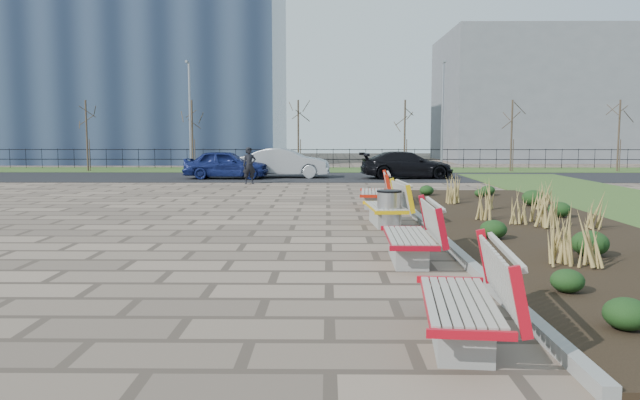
{
  "coord_description": "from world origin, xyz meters",
  "views": [
    {
      "loc": [
        1.64,
        -8.82,
        2.16
      ],
      "look_at": [
        1.5,
        3.0,
        0.9
      ],
      "focal_mm": 35.0,
      "sensor_mm": 36.0,
      "label": 1
    }
  ],
  "objects_px": {
    "litter_bin": "(389,210)",
    "car_blue": "(226,164)",
    "bench_b": "(408,233)",
    "bench_d": "(373,190)",
    "car_silver": "(285,163)",
    "lamp_west": "(190,118)",
    "pedestrian": "(249,166)",
    "lamp_east": "(442,118)",
    "car_black": "(407,165)",
    "bench_c": "(385,204)",
    "bench_a": "(459,296)"
  },
  "relations": [
    {
      "from": "pedestrian",
      "to": "lamp_east",
      "type": "relative_size",
      "value": 0.26
    },
    {
      "from": "bench_a",
      "to": "bench_d",
      "type": "xyz_separation_m",
      "value": [
        0.0,
        12.04,
        0.0
      ]
    },
    {
      "from": "car_black",
      "to": "car_blue",
      "type": "bearing_deg",
      "value": 87.06
    },
    {
      "from": "bench_d",
      "to": "car_black",
      "type": "relative_size",
      "value": 0.47
    },
    {
      "from": "bench_c",
      "to": "lamp_east",
      "type": "bearing_deg",
      "value": 72.02
    },
    {
      "from": "bench_d",
      "to": "car_black",
      "type": "distance_m",
      "value": 11.86
    },
    {
      "from": "car_silver",
      "to": "lamp_west",
      "type": "xyz_separation_m",
      "value": [
        -5.58,
        4.33,
        2.31
      ]
    },
    {
      "from": "litter_bin",
      "to": "lamp_east",
      "type": "bearing_deg",
      "value": 76.55
    },
    {
      "from": "bench_c",
      "to": "pedestrian",
      "type": "bearing_deg",
      "value": 107.33
    },
    {
      "from": "car_blue",
      "to": "lamp_east",
      "type": "xyz_separation_m",
      "value": [
        11.18,
        5.21,
        2.34
      ]
    },
    {
      "from": "bench_b",
      "to": "lamp_west",
      "type": "bearing_deg",
      "value": 111.49
    },
    {
      "from": "bench_a",
      "to": "car_silver",
      "type": "xyz_separation_m",
      "value": [
        -3.42,
        24.18,
        0.23
      ]
    },
    {
      "from": "litter_bin",
      "to": "car_blue",
      "type": "relative_size",
      "value": 0.22
    },
    {
      "from": "bench_a",
      "to": "bench_d",
      "type": "height_order",
      "value": "same"
    },
    {
      "from": "bench_a",
      "to": "car_silver",
      "type": "height_order",
      "value": "car_silver"
    },
    {
      "from": "lamp_east",
      "to": "bench_b",
      "type": "bearing_deg",
      "value": -101.57
    },
    {
      "from": "bench_c",
      "to": "pedestrian",
      "type": "xyz_separation_m",
      "value": [
        -4.72,
        12.06,
        0.29
      ]
    },
    {
      "from": "pedestrian",
      "to": "bench_a",
      "type": "bearing_deg",
      "value": -94.48
    },
    {
      "from": "pedestrian",
      "to": "car_silver",
      "type": "bearing_deg",
      "value": 53.29
    },
    {
      "from": "bench_d",
      "to": "car_blue",
      "type": "bearing_deg",
      "value": 122.29
    },
    {
      "from": "bench_a",
      "to": "litter_bin",
      "type": "bearing_deg",
      "value": 95.42
    },
    {
      "from": "lamp_west",
      "to": "car_black",
      "type": "bearing_deg",
      "value": -23.1
    },
    {
      "from": "litter_bin",
      "to": "car_blue",
      "type": "height_order",
      "value": "car_blue"
    },
    {
      "from": "bench_b",
      "to": "litter_bin",
      "type": "xyz_separation_m",
      "value": [
        0.06,
        3.74,
        -0.07
      ]
    },
    {
      "from": "bench_d",
      "to": "car_silver",
      "type": "distance_m",
      "value": 12.62
    },
    {
      "from": "bench_c",
      "to": "litter_bin",
      "type": "xyz_separation_m",
      "value": [
        0.06,
        -0.56,
        -0.07
      ]
    },
    {
      "from": "bench_b",
      "to": "lamp_west",
      "type": "relative_size",
      "value": 0.35
    },
    {
      "from": "lamp_west",
      "to": "lamp_east",
      "type": "distance_m",
      "value": 14.0
    },
    {
      "from": "bench_d",
      "to": "lamp_west",
      "type": "bearing_deg",
      "value": 122.21
    },
    {
      "from": "bench_c",
      "to": "bench_d",
      "type": "relative_size",
      "value": 1.0
    },
    {
      "from": "litter_bin",
      "to": "car_blue",
      "type": "distance_m",
      "value": 16.68
    },
    {
      "from": "car_silver",
      "to": "bench_d",
      "type": "bearing_deg",
      "value": -161.7
    },
    {
      "from": "litter_bin",
      "to": "lamp_west",
      "type": "xyz_separation_m",
      "value": [
        -9.06,
        20.68,
        2.61
      ]
    },
    {
      "from": "lamp_west",
      "to": "car_blue",
      "type": "bearing_deg",
      "value": -61.55
    },
    {
      "from": "car_blue",
      "to": "lamp_east",
      "type": "distance_m",
      "value": 12.55
    },
    {
      "from": "bench_b",
      "to": "bench_d",
      "type": "distance_m",
      "value": 7.94
    },
    {
      "from": "car_black",
      "to": "car_silver",
      "type": "bearing_deg",
      "value": 79.53
    },
    {
      "from": "car_blue",
      "to": "car_silver",
      "type": "bearing_deg",
      "value": -70.89
    },
    {
      "from": "bench_b",
      "to": "bench_d",
      "type": "relative_size",
      "value": 1.0
    },
    {
      "from": "bench_a",
      "to": "litter_bin",
      "type": "xyz_separation_m",
      "value": [
        0.06,
        7.84,
        -0.07
      ]
    },
    {
      "from": "bench_a",
      "to": "lamp_east",
      "type": "xyz_separation_m",
      "value": [
        5.0,
        28.52,
        2.54
      ]
    },
    {
      "from": "car_blue",
      "to": "lamp_west",
      "type": "height_order",
      "value": "lamp_west"
    },
    {
      "from": "litter_bin",
      "to": "lamp_west",
      "type": "bearing_deg",
      "value": 113.65
    },
    {
      "from": "bench_a",
      "to": "lamp_east",
      "type": "height_order",
      "value": "lamp_east"
    },
    {
      "from": "bench_b",
      "to": "lamp_east",
      "type": "xyz_separation_m",
      "value": [
        5.0,
        24.42,
        2.54
      ]
    },
    {
      "from": "bench_a",
      "to": "bench_b",
      "type": "relative_size",
      "value": 1.0
    },
    {
      "from": "bench_c",
      "to": "litter_bin",
      "type": "height_order",
      "value": "bench_c"
    },
    {
      "from": "car_blue",
      "to": "car_silver",
      "type": "height_order",
      "value": "car_silver"
    },
    {
      "from": "bench_d",
      "to": "lamp_east",
      "type": "distance_m",
      "value": 17.41
    },
    {
      "from": "lamp_east",
      "to": "car_black",
      "type": "bearing_deg",
      "value": -117.54
    }
  ]
}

